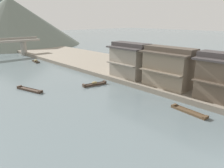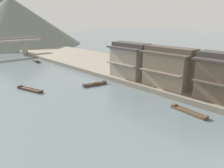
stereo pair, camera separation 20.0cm
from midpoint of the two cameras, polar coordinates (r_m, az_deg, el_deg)
The scene contains 10 objects.
riverbank_right at distance 48.65m, azimuth 4.14°, elevation 4.16°, with size 18.00×110.00×0.79m, color gray.
boat_moored_nearest at distance 61.10m, azimuth -19.51°, elevation 5.69°, with size 1.44×3.77×0.69m.
boat_moored_second at distance 28.15m, azimuth 19.36°, elevation -6.89°, with size 1.47×4.84×0.36m.
boat_moored_third at distance 37.34m, azimuth -4.77°, elevation 0.01°, with size 4.40×1.60×0.68m.
boat_moored_far at distance 36.97m, azimuth -21.01°, elevation -1.41°, with size 2.33×5.34×0.42m.
house_waterfront_second at distance 31.05m, azimuth 26.85°, elevation 1.60°, with size 5.24×6.39×6.14m.
house_waterfront_tall at distance 34.52m, azimuth 14.56°, elevation 4.23°, with size 5.22×8.11×6.14m.
house_waterfront_narrow at distance 39.64m, azimuth 4.68°, elevation 6.28°, with size 5.54×7.40×6.14m.
hill_far_centre at distance 107.92m, azimuth -25.04°, elevation 14.75°, with size 58.41×58.41×20.09m, color slate.
hill_far_east at distance 135.79m, azimuth -27.52°, elevation 15.43°, with size 38.10×38.10×24.30m, color #4C5B56.
Camera 1 is at (-17.90, -2.61, 10.94)m, focal length 34.75 mm.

